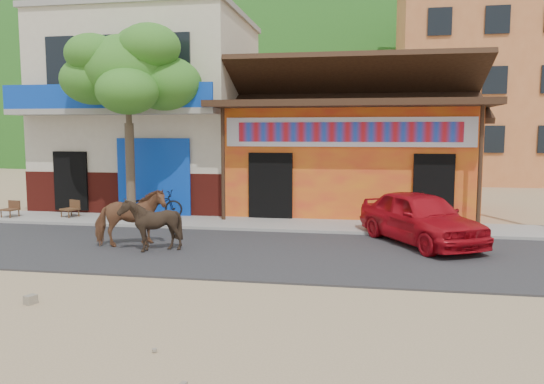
{
  "coord_description": "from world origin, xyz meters",
  "views": [
    {
      "loc": [
        2.53,
        -9.54,
        2.82
      ],
      "look_at": [
        0.34,
        3.0,
        1.4
      ],
      "focal_mm": 35.0,
      "sensor_mm": 36.0,
      "label": 1
    }
  ],
  "objects_px": {
    "cow_tan": "(130,218)",
    "scooter": "(157,204)",
    "cafe_chair_right": "(9,202)",
    "cafe_chair_left": "(70,201)",
    "red_car": "(420,217)",
    "tree": "(129,123)",
    "cow_dark": "(151,224)"
  },
  "relations": [
    {
      "from": "cow_tan",
      "to": "scooter",
      "type": "height_order",
      "value": "cow_tan"
    },
    {
      "from": "cafe_chair_right",
      "to": "cafe_chair_left",
      "type": "bearing_deg",
      "value": 19.3
    },
    {
      "from": "red_car",
      "to": "cafe_chair_right",
      "type": "relative_size",
      "value": 4.03
    },
    {
      "from": "scooter",
      "to": "red_car",
      "type": "bearing_deg",
      "value": -110.04
    },
    {
      "from": "tree",
      "to": "cafe_chair_right",
      "type": "xyz_separation_m",
      "value": [
        -4.13,
        -0.13,
        -2.51
      ]
    },
    {
      "from": "red_car",
      "to": "cafe_chair_left",
      "type": "distance_m",
      "value": 10.94
    },
    {
      "from": "tree",
      "to": "cafe_chair_left",
      "type": "bearing_deg",
      "value": 174.47
    },
    {
      "from": "cow_tan",
      "to": "cafe_chair_right",
      "type": "bearing_deg",
      "value": 32.0
    },
    {
      "from": "tree",
      "to": "cafe_chair_left",
      "type": "relative_size",
      "value": 5.96
    },
    {
      "from": "cow_tan",
      "to": "cafe_chair_left",
      "type": "distance_m",
      "value": 5.09
    },
    {
      "from": "cow_dark",
      "to": "scooter",
      "type": "bearing_deg",
      "value": -145.7
    },
    {
      "from": "red_car",
      "to": "scooter",
      "type": "height_order",
      "value": "red_car"
    },
    {
      "from": "tree",
      "to": "cow_tan",
      "type": "xyz_separation_m",
      "value": [
        1.49,
        -3.27,
        -2.37
      ]
    },
    {
      "from": "cow_dark",
      "to": "scooter",
      "type": "relative_size",
      "value": 0.76
    },
    {
      "from": "cow_tan",
      "to": "cafe_chair_right",
      "type": "xyz_separation_m",
      "value": [
        -5.61,
        3.14,
        -0.14
      ]
    },
    {
      "from": "tree",
      "to": "red_car",
      "type": "xyz_separation_m",
      "value": [
        8.54,
        -1.73,
        -2.41
      ]
    },
    {
      "from": "red_car",
      "to": "cafe_chair_left",
      "type": "bearing_deg",
      "value": 140.48
    },
    {
      "from": "cow_dark",
      "to": "cafe_chair_left",
      "type": "relative_size",
      "value": 1.28
    },
    {
      "from": "cow_tan",
      "to": "red_car",
      "type": "relative_size",
      "value": 0.43
    },
    {
      "from": "tree",
      "to": "cafe_chair_right",
      "type": "height_order",
      "value": "tree"
    },
    {
      "from": "cow_dark",
      "to": "tree",
      "type": "bearing_deg",
      "value": -135.58
    },
    {
      "from": "tree",
      "to": "cafe_chair_right",
      "type": "bearing_deg",
      "value": -178.19
    },
    {
      "from": "tree",
      "to": "scooter",
      "type": "height_order",
      "value": "tree"
    },
    {
      "from": "cow_tan",
      "to": "tree",
      "type": "bearing_deg",
      "value": -4.35
    },
    {
      "from": "red_car",
      "to": "cafe_chair_right",
      "type": "xyz_separation_m",
      "value": [
        -12.67,
        1.6,
        -0.1
      ]
    },
    {
      "from": "tree",
      "to": "red_car",
      "type": "distance_m",
      "value": 9.04
    },
    {
      "from": "cow_tan",
      "to": "red_car",
      "type": "distance_m",
      "value": 7.22
    },
    {
      "from": "cow_tan",
      "to": "red_car",
      "type": "bearing_deg",
      "value": -106.41
    },
    {
      "from": "cow_dark",
      "to": "cafe_chair_left",
      "type": "distance_m",
      "value": 5.93
    },
    {
      "from": "tree",
      "to": "cow_dark",
      "type": "xyz_separation_m",
      "value": [
        2.2,
        -3.73,
        -2.44
      ]
    },
    {
      "from": "red_car",
      "to": "cafe_chair_left",
      "type": "relative_size",
      "value": 3.9
    },
    {
      "from": "scooter",
      "to": "cafe_chair_left",
      "type": "height_order",
      "value": "cafe_chair_left"
    }
  ]
}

